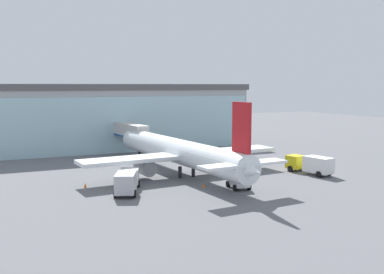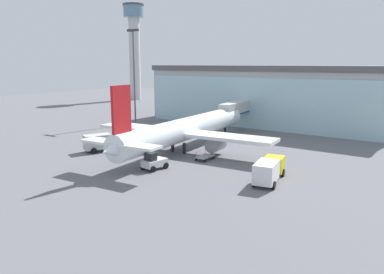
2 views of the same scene
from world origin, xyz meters
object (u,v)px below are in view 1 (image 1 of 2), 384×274
Objects in this scene: airplane at (180,152)px; safety_cone_nose at (204,185)px; jet_bridge at (126,130)px; pushback_tug at (239,181)px; catering_truck at (127,181)px; baggage_cart at (228,172)px; fuel_truck at (311,164)px; safety_cone_wingtip at (85,185)px.

safety_cone_nose is (-0.72, -8.62, -3.02)m from airplane.
jet_bridge is 32.51m from pushback_tug.
jet_bridge is 2.00× the size of catering_truck.
safety_cone_nose is at bearing -75.01° from catering_truck.
airplane is 7.37m from baggage_cart.
pushback_tug is 4.43m from safety_cone_nose.
jet_bridge is 1.99× the size of fuel_truck.
baggage_cart reaches higher than safety_cone_nose.
pushback_tug is at bearing -28.80° from safety_cone_wingtip.
baggage_cart is 19.91m from safety_cone_wingtip.
safety_cone_wingtip is (-14.01, -1.94, -3.02)m from airplane.
jet_bridge is 25.71m from baggage_cart.
fuel_truck is 14.70m from pushback_tug.
baggage_cart is 0.83× the size of pushback_tug.
airplane is 9.16m from safety_cone_nose.
airplane is at bearing 56.09° from fuel_truck.
jet_bridge is at bearing 6.64° from catering_truck.
fuel_truck is at bearing 70.40° from baggage_cart.
safety_cone_wingtip is at bearing 153.32° from safety_cone_nose.
jet_bridge is at bearing -162.62° from baggage_cart.
airplane is 68.09× the size of safety_cone_nose.
safety_cone_nose is at bearing -26.68° from safety_cone_wingtip.
fuel_truck is 17.91m from safety_cone_nose.
jet_bridge is 27.40× the size of safety_cone_nose.
catering_truck is (-9.07, -27.88, -3.08)m from jet_bridge.
catering_truck is at bearing 78.95° from fuel_truck.
catering_truck reaches higher than safety_cone_nose.
jet_bridge reaches higher than baggage_cart.
baggage_cart is 5.16× the size of safety_cone_wingtip.
safety_cone_nose is at bearing 83.14° from fuel_truck.
airplane reaches higher than pushback_tug.
fuel_truck is at bearing -151.83° from jet_bridge.
jet_bridge is at bearing 15.36° from pushback_tug.
airplane is at bearing 178.84° from jet_bridge.
jet_bridge reaches higher than safety_cone_nose.
catering_truck is 27.35m from fuel_truck.
safety_cone_nose is (-3.54, 2.57, -0.70)m from pushback_tug.
airplane is (1.12, -20.88, -1.25)m from jet_bridge.
catering_truck is at bearing 80.51° from pushback_tug.
safety_cone_wingtip is (-31.14, 5.95, -1.19)m from fuel_truck.
fuel_truck reaches higher than pushback_tug.
airplane is at bearing 22.50° from pushback_tug.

